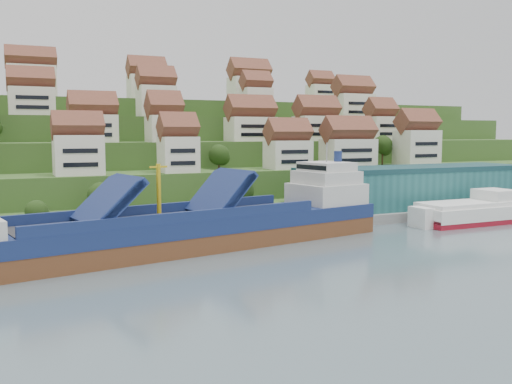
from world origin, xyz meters
name	(u,v)px	position (x,y,z in m)	size (l,w,h in m)	color
ground	(248,244)	(0.00, 0.00, 0.00)	(300.00, 300.00, 0.00)	slate
quay	(303,220)	(20.00, 15.00, 1.10)	(180.00, 14.00, 2.20)	gray
hillside	(129,161)	(0.00, 103.55, 10.66)	(260.00, 128.00, 31.00)	#2D4C1E
hillside_village	(168,118)	(2.20, 60.69, 24.39)	(154.01, 63.05, 29.26)	white
hillside_trees	(157,144)	(-4.56, 46.75, 17.50)	(140.31, 62.78, 31.20)	#254216
warehouse	(413,186)	(52.00, 17.00, 7.20)	(60.00, 15.00, 10.00)	#266667
flagpole	(307,197)	(18.11, 10.00, 6.88)	(1.28, 0.16, 8.00)	gray
cargo_ship	(193,230)	(-10.50, 0.11, 3.44)	(83.11, 28.04, 18.28)	brown
second_ship	(474,212)	(56.81, 1.42, 2.43)	(27.83, 10.50, 8.05)	maroon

